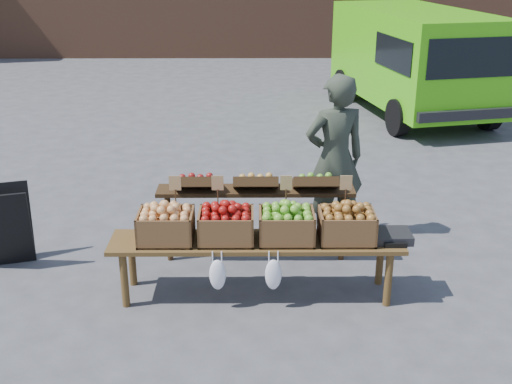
{
  "coord_description": "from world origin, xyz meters",
  "views": [
    {
      "loc": [
        0.26,
        -5.51,
        3.14
      ],
      "look_at": [
        0.3,
        0.32,
        0.85
      ],
      "focal_mm": 45.0,
      "sensor_mm": 36.0,
      "label": 1
    }
  ],
  "objects_px": {
    "display_bench": "(256,268)",
    "weighing_scale": "(392,236)",
    "crate_russet_pears": "(226,226)",
    "delivery_van": "(413,63)",
    "back_table": "(256,214)",
    "crate_red_apples": "(286,226)",
    "vendor": "(335,159)",
    "crate_green_apples": "(347,226)",
    "chalkboard_sign": "(3,226)",
    "crate_golden_apples": "(166,227)"
  },
  "relations": [
    {
      "from": "chalkboard_sign",
      "to": "crate_russet_pears",
      "type": "distance_m",
      "value": 2.42
    },
    {
      "from": "crate_green_apples",
      "to": "weighing_scale",
      "type": "relative_size",
      "value": 1.47
    },
    {
      "from": "weighing_scale",
      "to": "crate_red_apples",
      "type": "bearing_deg",
      "value": 180.0
    },
    {
      "from": "crate_russet_pears",
      "to": "crate_green_apples",
      "type": "height_order",
      "value": "same"
    },
    {
      "from": "back_table",
      "to": "crate_golden_apples",
      "type": "bearing_deg",
      "value": -138.84
    },
    {
      "from": "vendor",
      "to": "crate_russet_pears",
      "type": "distance_m",
      "value": 1.71
    },
    {
      "from": "back_table",
      "to": "crate_green_apples",
      "type": "distance_m",
      "value": 1.11
    },
    {
      "from": "vendor",
      "to": "chalkboard_sign",
      "type": "height_order",
      "value": "vendor"
    },
    {
      "from": "crate_russet_pears",
      "to": "display_bench",
      "type": "bearing_deg",
      "value": 0.0
    },
    {
      "from": "chalkboard_sign",
      "to": "crate_golden_apples",
      "type": "height_order",
      "value": "crate_golden_apples"
    },
    {
      "from": "delivery_van",
      "to": "chalkboard_sign",
      "type": "bearing_deg",
      "value": -144.28
    },
    {
      "from": "vendor",
      "to": "weighing_scale",
      "type": "relative_size",
      "value": 5.49
    },
    {
      "from": "back_table",
      "to": "crate_red_apples",
      "type": "distance_m",
      "value": 0.79
    },
    {
      "from": "crate_red_apples",
      "to": "vendor",
      "type": "bearing_deg",
      "value": 65.13
    },
    {
      "from": "delivery_van",
      "to": "vendor",
      "type": "bearing_deg",
      "value": -123.32
    },
    {
      "from": "display_bench",
      "to": "crate_russet_pears",
      "type": "height_order",
      "value": "crate_russet_pears"
    },
    {
      "from": "delivery_van",
      "to": "back_table",
      "type": "bearing_deg",
      "value": -128.42
    },
    {
      "from": "crate_red_apples",
      "to": "crate_green_apples",
      "type": "xyz_separation_m",
      "value": [
        0.55,
        0.0,
        0.0
      ]
    },
    {
      "from": "delivery_van",
      "to": "vendor",
      "type": "height_order",
      "value": "delivery_van"
    },
    {
      "from": "delivery_van",
      "to": "crate_green_apples",
      "type": "height_order",
      "value": "delivery_van"
    },
    {
      "from": "display_bench",
      "to": "weighing_scale",
      "type": "relative_size",
      "value": 7.94
    },
    {
      "from": "crate_golden_apples",
      "to": "crate_red_apples",
      "type": "relative_size",
      "value": 1.0
    },
    {
      "from": "vendor",
      "to": "crate_golden_apples",
      "type": "relative_size",
      "value": 3.73
    },
    {
      "from": "display_bench",
      "to": "weighing_scale",
      "type": "height_order",
      "value": "weighing_scale"
    },
    {
      "from": "chalkboard_sign",
      "to": "crate_green_apples",
      "type": "distance_m",
      "value": 3.48
    },
    {
      "from": "chalkboard_sign",
      "to": "back_table",
      "type": "bearing_deg",
      "value": -14.28
    },
    {
      "from": "delivery_van",
      "to": "chalkboard_sign",
      "type": "xyz_separation_m",
      "value": [
        -5.61,
        -6.21,
        -0.56
      ]
    },
    {
      "from": "chalkboard_sign",
      "to": "crate_red_apples",
      "type": "relative_size",
      "value": 1.69
    },
    {
      "from": "chalkboard_sign",
      "to": "crate_golden_apples",
      "type": "relative_size",
      "value": 1.69
    },
    {
      "from": "crate_russet_pears",
      "to": "crate_golden_apples",
      "type": "bearing_deg",
      "value": 180.0
    },
    {
      "from": "vendor",
      "to": "chalkboard_sign",
      "type": "distance_m",
      "value": 3.53
    },
    {
      "from": "crate_russet_pears",
      "to": "crate_red_apples",
      "type": "relative_size",
      "value": 1.0
    },
    {
      "from": "chalkboard_sign",
      "to": "crate_golden_apples",
      "type": "xyz_separation_m",
      "value": [
        1.76,
        -0.65,
        0.29
      ]
    },
    {
      "from": "crate_golden_apples",
      "to": "weighing_scale",
      "type": "bearing_deg",
      "value": 0.0
    },
    {
      "from": "delivery_van",
      "to": "weighing_scale",
      "type": "height_order",
      "value": "delivery_van"
    },
    {
      "from": "delivery_van",
      "to": "crate_green_apples",
      "type": "xyz_separation_m",
      "value": [
        -2.2,
        -6.86,
        -0.27
      ]
    },
    {
      "from": "display_bench",
      "to": "weighing_scale",
      "type": "distance_m",
      "value": 1.29
    },
    {
      "from": "crate_golden_apples",
      "to": "crate_green_apples",
      "type": "relative_size",
      "value": 1.0
    },
    {
      "from": "back_table",
      "to": "weighing_scale",
      "type": "height_order",
      "value": "back_table"
    },
    {
      "from": "weighing_scale",
      "to": "display_bench",
      "type": "bearing_deg",
      "value": 180.0
    },
    {
      "from": "vendor",
      "to": "delivery_van",
      "type": "bearing_deg",
      "value": -125.97
    },
    {
      "from": "display_bench",
      "to": "crate_green_apples",
      "type": "distance_m",
      "value": 0.93
    },
    {
      "from": "delivery_van",
      "to": "back_table",
      "type": "relative_size",
      "value": 2.08
    },
    {
      "from": "delivery_van",
      "to": "back_table",
      "type": "height_order",
      "value": "delivery_van"
    },
    {
      "from": "vendor",
      "to": "weighing_scale",
      "type": "distance_m",
      "value": 1.36
    },
    {
      "from": "crate_russet_pears",
      "to": "crate_green_apples",
      "type": "relative_size",
      "value": 1.0
    },
    {
      "from": "crate_golden_apples",
      "to": "vendor",
      "type": "bearing_deg",
      "value": 36.78
    },
    {
      "from": "crate_green_apples",
      "to": "weighing_scale",
      "type": "distance_m",
      "value": 0.44
    },
    {
      "from": "vendor",
      "to": "display_bench",
      "type": "xyz_separation_m",
      "value": [
        -0.86,
        -1.26,
        -0.65
      ]
    },
    {
      "from": "delivery_van",
      "to": "crate_red_apples",
      "type": "relative_size",
      "value": 8.75
    }
  ]
}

